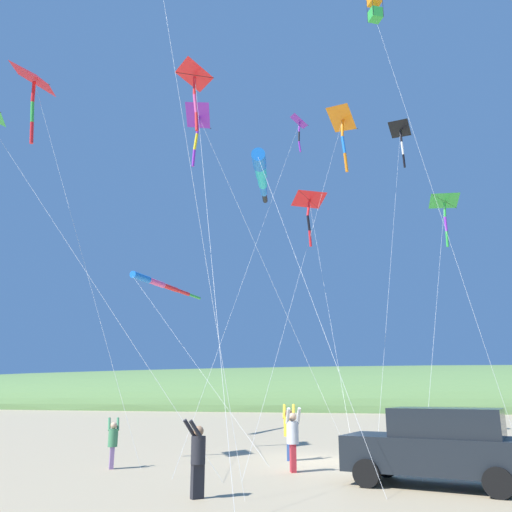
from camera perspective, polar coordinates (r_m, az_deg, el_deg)
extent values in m
plane|color=tan|center=(18.95, 6.99, -21.21)|extent=(600.00, 600.00, 0.00)
ellipsoid|color=#567A42|center=(73.74, 12.38, -15.93)|extent=(28.00, 240.00, 11.15)
cube|color=black|center=(14.53, 18.81, -19.68)|extent=(2.87, 4.63, 0.84)
cube|color=black|center=(14.41, 19.95, -16.59)|extent=(2.22, 2.91, 0.68)
cylinder|color=black|center=(14.03, 11.91, -22.05)|extent=(0.38, 0.69, 0.66)
cylinder|color=black|center=(15.80, 13.98, -21.06)|extent=(0.38, 0.69, 0.66)
cylinder|color=black|center=(13.48, 24.80, -21.42)|extent=(0.38, 0.69, 0.66)
cylinder|color=black|center=(15.30, 25.33, -20.38)|extent=(0.38, 0.69, 0.66)
cube|color=red|center=(17.65, 21.00, -20.32)|extent=(0.60, 0.40, 0.36)
cube|color=white|center=(17.62, 20.93, -19.65)|extent=(0.62, 0.42, 0.06)
cube|color=#335199|center=(18.93, 3.63, -20.10)|extent=(0.32, 0.19, 0.78)
cylinder|color=gold|center=(18.88, 3.59, -17.96)|extent=(0.40, 0.40, 0.64)
sphere|color=brown|center=(18.85, 3.57, -16.62)|extent=(0.24, 0.24, 0.24)
cylinder|color=gold|center=(19.02, 3.09, -16.48)|extent=(0.40, 0.15, 0.49)
cylinder|color=gold|center=(19.00, 4.09, -16.47)|extent=(0.40, 0.15, 0.49)
cube|color=#232328|center=(12.50, -6.37, -23.12)|extent=(0.30, 0.29, 0.70)
cylinder|color=#232328|center=(12.42, -6.28, -20.19)|extent=(0.45, 0.45, 0.58)
sphere|color=#A37551|center=(12.39, -6.23, -18.34)|extent=(0.22, 0.22, 0.22)
cylinder|color=#232328|center=(12.19, -6.53, -18.21)|extent=(0.32, 0.31, 0.44)
cylinder|color=#232328|center=(12.45, -7.16, -18.12)|extent=(0.32, 0.31, 0.44)
cube|color=#B72833|center=(16.31, 4.04, -21.02)|extent=(0.33, 0.24, 0.77)
cylinder|color=silver|center=(16.24, 3.99, -18.56)|extent=(0.45, 0.45, 0.63)
sphere|color=tan|center=(16.22, 3.96, -17.02)|extent=(0.24, 0.24, 0.24)
cylinder|color=silver|center=(16.09, 4.64, -16.88)|extent=(0.40, 0.22, 0.48)
cylinder|color=silver|center=(16.04, 3.48, -16.91)|extent=(0.40, 0.22, 0.48)
cube|color=#8E6B9E|center=(17.49, -15.38, -20.36)|extent=(0.27, 0.24, 0.63)
cylinder|color=#3D7F51|center=(17.43, -15.25, -18.49)|extent=(0.40, 0.40, 0.52)
sphere|color=tan|center=(17.41, -15.16, -17.32)|extent=(0.20, 0.20, 0.20)
cylinder|color=#3D7F51|center=(17.52, -15.63, -17.16)|extent=(0.31, 0.23, 0.39)
cylinder|color=#3D7F51|center=(17.54, -14.75, -17.21)|extent=(0.31, 0.23, 0.39)
cylinder|color=white|center=(15.97, -8.23, 16.20)|extent=(2.07, 4.55, 20.71)
pyramid|color=green|center=(28.86, 19.80, 5.80)|extent=(2.10, 1.92, 0.61)
cylinder|color=black|center=(28.81, 19.76, 5.63)|extent=(0.83, 1.26, 0.59)
cylinder|color=green|center=(28.62, 19.79, 4.74)|extent=(0.24, 0.22, 0.80)
cylinder|color=purple|center=(28.32, 19.89, 3.26)|extent=(0.18, 0.13, 0.80)
cylinder|color=green|center=(28.07, 20.02, 1.74)|extent=(0.13, 0.14, 0.79)
cylinder|color=white|center=(21.45, 19.06, -4.06)|extent=(11.89, 2.68, 11.68)
pyramid|color=black|center=(34.73, 15.45, 13.27)|extent=(2.11, 1.70, 0.76)
cylinder|color=black|center=(34.67, 15.38, 13.14)|extent=(0.51, 1.39, 0.80)
cylinder|color=black|center=(34.41, 15.45, 12.43)|extent=(0.22, 0.16, 0.84)
cylinder|color=white|center=(34.05, 15.60, 11.20)|extent=(0.24, 0.22, 0.84)
cylinder|color=black|center=(33.77, 15.76, 9.89)|extent=(0.24, 0.21, 0.84)
cylinder|color=white|center=(25.00, 14.57, 1.61)|extent=(13.51, 2.21, 17.96)
pyramid|color=purple|center=(31.78, 4.84, 14.48)|extent=(1.49, 0.98, 0.65)
cylinder|color=black|center=(31.76, 4.76, 14.36)|extent=(0.11, 1.07, 0.73)
cylinder|color=purple|center=(31.55, 4.72, 13.76)|extent=(0.19, 0.19, 0.65)
cylinder|color=black|center=(31.20, 4.68, 12.78)|extent=(0.17, 0.11, 0.65)
cylinder|color=purple|center=(30.90, 4.76, 11.74)|extent=(0.19, 0.21, 0.65)
cylinder|color=white|center=(22.27, 0.43, 2.48)|extent=(13.59, 1.60, 17.50)
cube|color=orange|center=(26.33, 12.72, 25.50)|extent=(0.67, 0.67, 0.50)
cube|color=green|center=(25.83, 12.82, 24.14)|extent=(0.67, 0.67, 0.50)
cylinder|color=black|center=(26.15, 11.96, 24.65)|extent=(0.02, 0.02, 1.29)
cylinder|color=black|center=(25.82, 12.51, 25.28)|extent=(0.02, 0.02, 1.29)
cylinder|color=black|center=(26.34, 13.03, 24.38)|extent=(0.02, 0.02, 1.29)
cylinder|color=black|center=(26.01, 13.58, 25.00)|extent=(0.02, 0.02, 1.29)
cylinder|color=white|center=(20.01, 18.85, 6.02)|extent=(3.14, 3.24, 17.98)
pyramid|color=purple|center=(23.16, -6.06, 14.99)|extent=(1.85, 1.81, 0.81)
cylinder|color=black|center=(23.10, -6.21, 14.85)|extent=(0.81, 0.87, 0.93)
cylinder|color=purple|center=(22.90, -6.31, 13.86)|extent=(0.15, 0.20, 0.74)
cylinder|color=yellow|center=(22.58, -6.55, 12.20)|extent=(0.16, 0.22, 0.75)
cylinder|color=purple|center=(22.27, -6.78, 10.51)|extent=(0.16, 0.18, 0.74)
cylinder|color=white|center=(19.75, 1.09, -1.34)|extent=(0.19, 5.80, 13.48)
pyramid|color=orange|center=(28.79, 9.50, 14.64)|extent=(2.43, 1.85, 1.03)
cylinder|color=black|center=(28.72, 9.36, 14.46)|extent=(0.47, 1.53, 1.15)
cylinder|color=orange|center=(28.39, 9.35, 13.47)|extent=(0.30, 0.24, 0.99)
cylinder|color=blue|center=(27.88, 9.48, 11.79)|extent=(0.27, 0.30, 0.99)
cylinder|color=orange|center=(27.48, 9.73, 9.97)|extent=(0.31, 0.27, 0.99)
cylinder|color=white|center=(20.63, 5.79, 1.76)|extent=(11.01, 2.35, 15.99)
pyramid|color=red|center=(27.81, 5.84, 6.27)|extent=(2.00, 2.17, 0.67)
cylinder|color=black|center=(27.74, 5.79, 6.09)|extent=(1.27, 0.87, 0.67)
cylinder|color=red|center=(27.53, 5.71, 5.15)|extent=(0.28, 0.26, 0.84)
cylinder|color=black|center=(27.21, 5.73, 3.56)|extent=(0.18, 0.23, 0.83)
cylinder|color=red|center=(26.98, 5.89, 1.90)|extent=(0.24, 0.20, 0.83)
cylinder|color=white|center=(22.64, 7.70, -4.95)|extent=(7.08, 2.24, 11.90)
cylinder|color=blue|center=(28.83, -12.38, -2.26)|extent=(1.60, 0.56, 0.38)
cylinder|color=#EF4C93|center=(30.13, -10.79, -2.86)|extent=(1.59, 0.51, 0.32)
cylinder|color=red|center=(31.45, -9.32, -3.41)|extent=(1.59, 0.45, 0.27)
cylinder|color=red|center=(32.79, -7.97, -3.91)|extent=(1.58, 0.40, 0.22)
cylinder|color=green|center=(34.15, -6.72, -4.36)|extent=(1.57, 0.35, 0.17)
cylinder|color=white|center=(22.26, -7.91, -9.72)|extent=(7.74, 8.97, 8.10)
pyramid|color=red|center=(24.20, -22.78, 17.47)|extent=(2.06, 1.41, 0.78)
cylinder|color=black|center=(24.18, -22.90, 17.22)|extent=(0.15, 1.60, 0.81)
cylinder|color=red|center=(23.94, -23.00, 16.08)|extent=(0.24, 0.19, 0.90)
cylinder|color=green|center=(23.55, -23.10, 14.16)|extent=(0.22, 0.25, 0.90)
cylinder|color=red|center=(23.17, -23.15, 12.19)|extent=(0.25, 0.19, 0.90)
cylinder|color=white|center=(19.54, -18.59, 1.02)|extent=(0.58, 5.83, 14.43)
pyramid|color=red|center=(20.80, -6.59, 19.14)|extent=(1.80, 1.35, 0.41)
cylinder|color=black|center=(20.75, -6.66, 18.91)|extent=(0.26, 1.44, 0.33)
cylinder|color=red|center=(20.50, -6.68, 17.86)|extent=(0.13, 0.14, 0.74)
cylinder|color=#EF4C93|center=(20.11, -6.60, 16.08)|extent=(0.18, 0.23, 0.75)
cylinder|color=red|center=(19.71, -6.47, 14.28)|extent=(0.22, 0.23, 0.76)
cylinder|color=white|center=(14.42, -5.24, 3.94)|extent=(6.49, 3.57, 13.58)
cylinder|color=white|center=(16.60, -18.17, -1.29)|extent=(0.14, 8.91, 11.66)
cylinder|color=blue|center=(19.36, 0.33, 10.37)|extent=(1.28, 0.70, 0.58)
cylinder|color=#1EB7C6|center=(20.47, 0.51, 9.22)|extent=(1.26, 0.64, 0.52)
cylinder|color=#1EB7C6|center=(21.58, 0.68, 8.18)|extent=(1.24, 0.57, 0.45)
cylinder|color=blue|center=(22.70, 0.82, 7.25)|extent=(1.23, 0.50, 0.38)
cylinder|color=black|center=(23.82, 0.96, 6.41)|extent=(1.21, 0.43, 0.31)
cylinder|color=white|center=(14.95, 5.55, -3.38)|extent=(3.98, 3.80, 10.22)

